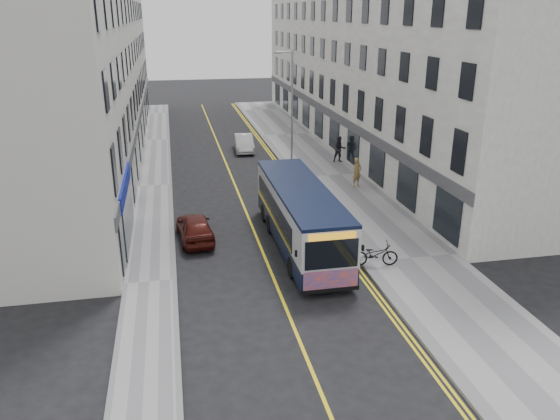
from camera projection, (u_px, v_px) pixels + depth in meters
name	position (u px, v px, depth m)	size (l,w,h in m)	color
ground	(266.00, 261.00, 24.01)	(140.00, 140.00, 0.00)	black
pavement_east	(327.00, 176.00, 36.20)	(4.50, 64.00, 0.12)	gray
pavement_west	(154.00, 186.00, 34.12)	(2.00, 64.00, 0.12)	gray
kerb_east	(294.00, 178.00, 35.78)	(0.18, 64.00, 0.13)	slate
kerb_west	(171.00, 185.00, 34.30)	(0.18, 64.00, 0.13)	slate
road_centre_line	(234.00, 182.00, 35.06)	(0.12, 64.00, 0.01)	yellow
road_dbl_yellow_inner	(288.00, 179.00, 35.72)	(0.10, 64.00, 0.01)	yellow
road_dbl_yellow_outer	(291.00, 179.00, 35.76)	(0.10, 64.00, 0.01)	yellow
terrace_east	(362.00, 63.00, 43.27)	(6.00, 46.00, 13.00)	white
terrace_west	(93.00, 68.00, 39.47)	(6.00, 46.00, 13.00)	beige
streetlamp	(291.00, 107.00, 36.18)	(1.32, 0.18, 8.00)	gray
city_bus	(300.00, 215.00, 24.89)	(2.35, 10.04, 2.91)	black
bicycle	(375.00, 254.00, 23.11)	(0.69, 1.98, 1.04)	black
pedestrian_near	(357.00, 172.00, 33.53)	(0.66, 0.43, 1.82)	olive
pedestrian_far	(339.00, 149.00, 39.03)	(0.91, 0.71, 1.88)	black
car_white	(244.00, 143.00, 42.75)	(1.36, 3.90, 1.29)	silver
car_maroon	(195.00, 227.00, 25.98)	(1.54, 3.82, 1.30)	#43100B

